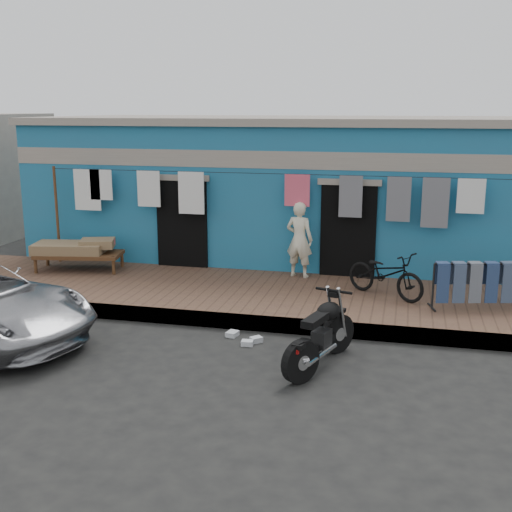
{
  "coord_description": "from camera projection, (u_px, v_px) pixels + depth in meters",
  "views": [
    {
      "loc": [
        2.43,
        -8.17,
        3.58
      ],
      "look_at": [
        0.0,
        2.0,
        1.15
      ],
      "focal_mm": 45.0,
      "sensor_mm": 36.0,
      "label": 1
    }
  ],
  "objects": [
    {
      "name": "litter_b",
      "position": [
        256.0,
        340.0,
        10.0
      ],
      "size": [
        0.22,
        0.22,
        0.09
      ],
      "primitive_type": "cube",
      "rotation": [
        0.0,
        0.0,
        0.78
      ],
      "color": "silver",
      "rests_on": "ground"
    },
    {
      "name": "litter_a",
      "position": [
        247.0,
        343.0,
        9.87
      ],
      "size": [
        0.19,
        0.15,
        0.08
      ],
      "primitive_type": "cube",
      "rotation": [
        0.0,
        0.0,
        0.08
      ],
      "color": "silver",
      "rests_on": "ground"
    },
    {
      "name": "charpoy",
      "position": [
        79.0,
        255.0,
        13.39
      ],
      "size": [
        2.14,
        1.51,
        0.62
      ],
      "primitive_type": null,
      "rotation": [
        0.0,
        0.0,
        0.18
      ],
      "color": "brown",
      "rests_on": "sidewalk"
    },
    {
      "name": "curb",
      "position": [
        250.0,
        323.0,
        10.54
      ],
      "size": [
        28.0,
        0.1,
        0.25
      ],
      "primitive_type": "cube",
      "color": "gray",
      "rests_on": "ground"
    },
    {
      "name": "motorcycle",
      "position": [
        320.0,
        332.0,
        8.96
      ],
      "size": [
        1.41,
        1.89,
        1.02
      ],
      "primitive_type": null,
      "rotation": [
        0.0,
        0.0,
        -0.29
      ],
      "color": "black",
      "rests_on": "ground"
    },
    {
      "name": "clothesline",
      "position": [
        266.0,
        198.0,
        12.79
      ],
      "size": [
        10.06,
        0.06,
        2.1
      ],
      "color": "brown",
      "rests_on": "sidewalk"
    },
    {
      "name": "bicycle",
      "position": [
        386.0,
        269.0,
        11.47
      ],
      "size": [
        1.63,
        1.33,
        1.02
      ],
      "primitive_type": "imported",
      "rotation": [
        0.0,
        0.0,
        0.99
      ],
      "color": "black",
      "rests_on": "sidewalk"
    },
    {
      "name": "ground",
      "position": [
        223.0,
        366.0,
        9.1
      ],
      "size": [
        80.0,
        80.0,
        0.0
      ],
      "primitive_type": "plane",
      "color": "black",
      "rests_on": "ground"
    },
    {
      "name": "jeans_rack",
      "position": [
        482.0,
        285.0,
        10.8
      ],
      "size": [
        1.89,
        1.15,
        0.83
      ],
      "primitive_type": null,
      "rotation": [
        0.0,
        0.0,
        0.24
      ],
      "color": "black",
      "rests_on": "sidewalk"
    },
    {
      "name": "seated_person",
      "position": [
        299.0,
        240.0,
        12.77
      ],
      "size": [
        0.61,
        0.47,
        1.52
      ],
      "primitive_type": "imported",
      "rotation": [
        0.0,
        0.0,
        2.92
      ],
      "color": "beige",
      "rests_on": "sidewalk"
    },
    {
      "name": "sidewalk",
      "position": [
        268.0,
        298.0,
        11.91
      ],
      "size": [
        28.0,
        3.0,
        0.25
      ],
      "primitive_type": "cube",
      "color": "brown",
      "rests_on": "ground"
    },
    {
      "name": "litter_c",
      "position": [
        232.0,
        334.0,
        10.27
      ],
      "size": [
        0.2,
        0.23,
        0.08
      ],
      "primitive_type": "cube",
      "rotation": [
        0.0,
        0.0,
        1.36
      ],
      "color": "silver",
      "rests_on": "ground"
    },
    {
      "name": "building",
      "position": [
        304.0,
        188.0,
        15.34
      ],
      "size": [
        12.2,
        5.2,
        3.36
      ],
      "color": "#23638A",
      "rests_on": "ground"
    }
  ]
}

